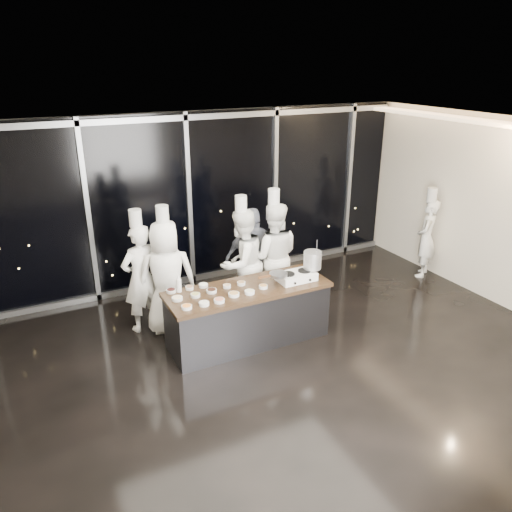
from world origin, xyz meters
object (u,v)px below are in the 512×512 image
(demo_counter, at_px, (248,314))
(chef_center, at_px, (242,263))
(guest, at_px, (254,256))
(chef_right, at_px, (273,256))
(frying_pan, at_px, (278,274))
(stove, at_px, (296,276))
(chef_left, at_px, (167,277))
(stock_pot, at_px, (312,260))
(chef_side, at_px, (426,237))
(chef_far_left, at_px, (141,277))

(demo_counter, xyz_separation_m, chef_center, (0.31, 0.88, 0.47))
(demo_counter, xyz_separation_m, guest, (0.68, 1.17, 0.41))
(chef_center, height_order, chef_right, chef_right)
(frying_pan, bearing_deg, stove, 1.45)
(demo_counter, xyz_separation_m, stove, (0.78, -0.09, 0.51))
(chef_left, distance_m, guest, 1.68)
(chef_right, bearing_deg, stock_pot, 125.38)
(chef_right, bearing_deg, frying_pan, 90.16)
(frying_pan, relative_size, guest, 0.27)
(chef_side, bearing_deg, chef_right, -40.47)
(chef_left, bearing_deg, stock_pot, 168.36)
(chef_far_left, relative_size, chef_right, 0.94)
(frying_pan, distance_m, guest, 1.30)
(chef_left, height_order, chef_side, chef_left)
(stove, height_order, chef_left, chef_left)
(frying_pan, xyz_separation_m, chef_left, (-1.42, 0.96, -0.14))
(guest, bearing_deg, chef_side, -178.71)
(demo_counter, xyz_separation_m, chef_right, (0.89, 0.87, 0.49))
(frying_pan, relative_size, stock_pot, 1.73)
(frying_pan, bearing_deg, chef_right, 65.02)
(stove, bearing_deg, chef_left, 150.98)
(frying_pan, xyz_separation_m, chef_center, (-0.14, 0.97, -0.14))
(chef_center, xyz_separation_m, chef_side, (3.89, -0.18, -0.12))
(chef_right, relative_size, chef_side, 1.17)
(chef_center, distance_m, guest, 0.47)
(chef_far_left, height_order, chef_side, chef_far_left)
(chef_center, bearing_deg, guest, -163.98)
(frying_pan, xyz_separation_m, stock_pot, (0.62, 0.02, 0.11))
(guest, bearing_deg, frying_pan, 88.68)
(stove, bearing_deg, chef_side, 12.46)
(stove, xyz_separation_m, chef_center, (-0.47, 0.96, -0.04))
(demo_counter, bearing_deg, chef_side, 9.45)
(chef_left, relative_size, chef_center, 1.00)
(chef_left, bearing_deg, stove, 164.56)
(chef_far_left, bearing_deg, stock_pot, 135.12)
(chef_far_left, relative_size, chef_center, 0.96)
(demo_counter, height_order, chef_center, chef_center)
(chef_right, bearing_deg, guest, -30.07)
(demo_counter, height_order, frying_pan, frying_pan)
(chef_left, xyz_separation_m, chef_side, (5.17, -0.17, -0.12))
(frying_pan, bearing_deg, chef_side, 11.52)
(chef_center, relative_size, chef_right, 0.98)
(demo_counter, height_order, guest, guest)
(chef_far_left, height_order, chef_left, chef_left)
(chef_left, bearing_deg, chef_center, -166.34)
(frying_pan, relative_size, chef_left, 0.23)
(demo_counter, relative_size, chef_right, 1.17)
(chef_right, bearing_deg, chef_center, 23.69)
(frying_pan, distance_m, chef_right, 1.07)
(stove, height_order, chef_side, chef_side)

